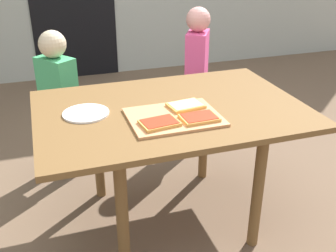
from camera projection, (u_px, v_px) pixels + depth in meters
ground_plane at (170, 217)px, 2.36m from camera, size 16.00×16.00×0.00m
dining_table at (171, 121)px, 2.09m from camera, size 1.36×0.92×0.70m
cutting_board at (174, 117)px, 1.93m from camera, size 0.44×0.34×0.01m
pizza_slice_far_right at (186, 106)px, 2.02m from camera, size 0.19×0.14×0.02m
pizza_slice_near_right at (199, 118)px, 1.89m from camera, size 0.18×0.13×0.02m
pizza_slice_near_left at (160, 123)px, 1.84m from camera, size 0.19×0.14×0.02m
plate_white_left at (86, 113)px, 1.98m from camera, size 0.23×0.23×0.01m
child_left at (59, 96)px, 2.58m from camera, size 0.25×0.28×0.98m
child_right at (197, 69)px, 2.94m from camera, size 0.24×0.28×1.04m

